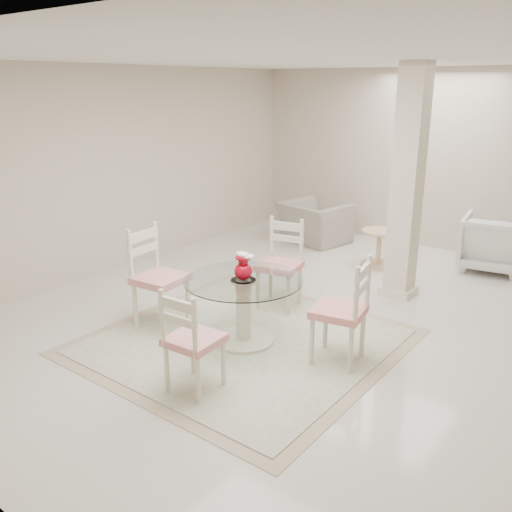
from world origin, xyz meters
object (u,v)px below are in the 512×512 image
Objects in this scene: dining_chair_south at (189,334)px; recliner_taupe at (314,222)px; side_table at (379,250)px; dining_table at (244,311)px; column at (407,184)px; red_vase at (243,267)px; dining_chair_north at (282,257)px; armchair_white at (493,243)px; dining_chair_west at (154,269)px; dining_chair_east at (347,304)px.

recliner_taupe is at bearing -74.43° from dining_chair_south.
recliner_taupe reaches higher than side_table.
dining_table is at bearing -90.34° from side_table.
red_vase is (-0.68, -2.17, -0.56)m from column.
dining_chair_north is 3.23m from armchair_white.
armchair_white is (1.33, 3.80, -0.41)m from red_vase.
dining_chair_west reaches higher than dining_chair_north.
column is 2.66× the size of dining_chair_south.
side_table is (0.02, 3.00, -0.10)m from dining_table.
dining_chair_north reaches higher than dining_chair_south.
red_vase is at bearing 62.61° from armchair_white.
dining_chair_south is at bearing -76.99° from red_vase.
dining_chair_south is (0.23, -0.99, -0.26)m from red_vase.
side_table is (1.02, 3.24, -0.38)m from dining_chair_west.
dining_chair_north is (-0.24, 0.99, 0.25)m from dining_table.
dining_chair_south reaches higher than side_table.
armchair_white is at bearing 70.78° from red_vase.
red_vase is at bearing -87.40° from dining_chair_east.
recliner_taupe is (-2.03, 1.33, -1.02)m from column.
side_table is at bearing -90.70° from dining_chair_south.
dining_chair_north is (-0.93, -1.18, -0.76)m from column.
dining_table is at bearing -80.66° from dining_chair_south.
dining_chair_east reaches higher than side_table.
side_table is (-0.21, 3.99, -0.29)m from dining_chair_south.
dining_chair_north is at bearing 103.69° from red_vase.
dining_chair_north is at bearing -128.21° from column.
recliner_taupe is (-1.34, 3.49, -0.47)m from red_vase.
dining_chair_west is (-1.00, -0.24, -0.17)m from red_vase.
column is 3.23× the size of armchair_white.
armchair_white is at bearing 163.94° from dining_chair_east.
armchair_white is at bearing -162.29° from recliner_taupe.
dining_chair_west is at bearing -166.91° from dining_table.
armchair_white is 1.61× the size of side_table.
dining_chair_south is 4.76m from recliner_taupe.
dining_chair_west is 1.17× the size of recliner_taupe.
red_vase is 1.04m from dining_chair_east.
red_vase is 0.27× the size of recliner_taupe.
dining_chair_north is 2.75m from recliner_taupe.
column is at bearing -40.32° from dining_chair_west.
side_table is (-0.67, 0.83, -1.11)m from column.
dining_chair_east is at bearing -44.08° from dining_chair_north.
side_table is (1.36, -0.49, -0.09)m from recliner_taupe.
column is at bearing -51.36° from side_table.
dining_table is 4.26× the size of red_vase.
dining_chair_east is 2.14× the size of side_table.
dining_chair_south is at bearing -89.28° from dining_chair_north.
red_vase is 0.32× the size of armchair_white.
dining_chair_west is at bearing -134.35° from dining_chair_north.
recliner_taupe is 2.69m from armchair_white.
column is 2.43× the size of dining_chair_east.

